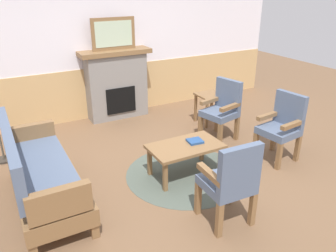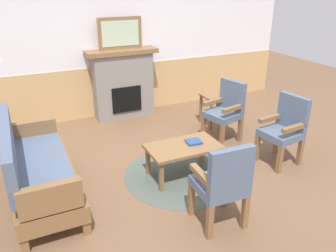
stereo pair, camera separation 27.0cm
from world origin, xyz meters
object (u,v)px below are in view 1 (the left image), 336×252
book_on_table (195,141)px  side_table (210,100)px  framed_picture (113,34)px  coffee_table (185,149)px  fireplace (117,84)px  couch (40,174)px  armchair_by_window_left (282,124)px  armchair_front_left (231,180)px  armchair_near_fireplace (223,107)px

book_on_table → side_table: (1.17, 1.32, -0.02)m
framed_picture → coffee_table: 2.71m
fireplace → coffee_table: fireplace is taller
couch → side_table: 3.31m
framed_picture → side_table: (1.35, -1.10, -1.13)m
armchair_by_window_left → armchair_front_left: size_ratio=1.00×
coffee_table → fireplace: bearing=90.5°
fireplace → side_table: 1.76m
couch → armchair_near_fireplace: size_ratio=1.84×
framed_picture → armchair_near_fireplace: size_ratio=0.82×
fireplace → book_on_table: bearing=-85.8°
framed_picture → coffee_table: bearing=-89.5°
book_on_table → armchair_near_fireplace: armchair_near_fireplace is taller
book_on_table → side_table: side_table is taller
framed_picture → coffee_table: framed_picture is taller
fireplace → coffee_table: (0.02, -2.44, -0.27)m
fireplace → framed_picture: framed_picture is taller
coffee_table → armchair_by_window_left: size_ratio=0.98×
book_on_table → armchair_front_left: 1.13m
side_table → armchair_near_fireplace: bearing=-107.6°
armchair_by_window_left → armchair_front_left: 1.77m
framed_picture → armchair_front_left: framed_picture is taller
couch → coffee_table: couch is taller
book_on_table → armchair_near_fireplace: (0.97, 0.68, 0.08)m
coffee_table → armchair_near_fireplace: (1.13, 0.70, 0.15)m
fireplace → side_table: (1.35, -1.10, -0.22)m
side_table → coffee_table: bearing=-134.8°
couch → armchair_near_fireplace: bearing=8.9°
armchair_by_window_left → side_table: 1.61m
armchair_front_left → book_on_table: bearing=76.1°
framed_picture → coffee_table: size_ratio=0.83×
armchair_near_fireplace → fireplace: bearing=123.5°
couch → coffee_table: (1.79, -0.24, -0.01)m
framed_picture → coffee_table: (0.02, -2.44, -1.17)m
couch → coffee_table: 1.81m
armchair_front_left → armchair_near_fireplace: bearing=55.0°
fireplace → armchair_front_left: fireplace is taller
framed_picture → couch: bearing=-128.9°
book_on_table → side_table: bearing=48.4°
armchair_near_fireplace → side_table: (0.20, 0.64, -0.10)m
coffee_table → book_on_table: 0.17m
book_on_table → couch: bearing=173.4°
couch → armchair_near_fireplace: 2.96m
framed_picture → book_on_table: bearing=-85.8°
framed_picture → couch: framed_picture is taller
armchair_near_fireplace → side_table: bearing=72.4°
armchair_near_fireplace → side_table: armchair_near_fireplace is taller
coffee_table → armchair_near_fireplace: 1.34m
couch → armchair_front_left: bearing=-38.1°
couch → armchair_by_window_left: size_ratio=1.84×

